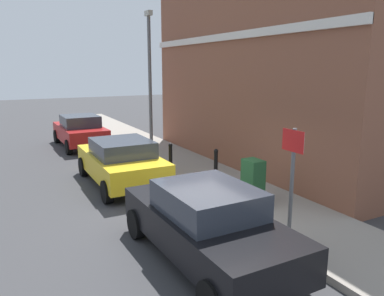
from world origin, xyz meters
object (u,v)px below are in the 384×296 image
at_px(lamppost, 150,75).
at_px(car_black, 207,223).
at_px(utility_cabinet, 253,183).
at_px(bollard_near_cabinet, 216,164).
at_px(car_yellow, 121,161).
at_px(car_red, 80,131).
at_px(street_sign, 292,167).
at_px(bollard_far_kerb, 171,158).

bearing_deg(lamppost, car_black, -105.65).
height_order(car_black, utility_cabinet, car_black).
bearing_deg(bollard_near_cabinet, lamppost, 89.45).
relative_size(utility_cabinet, lamppost, 0.20).
bearing_deg(lamppost, car_yellow, -123.37).
distance_m(car_red, street_sign, 12.25).
bearing_deg(utility_cabinet, car_black, -143.20).
bearing_deg(car_black, car_yellow, -1.38).
bearing_deg(bollard_far_kerb, car_black, -107.69).
height_order(street_sign, lamppost, lamppost).
bearing_deg(bollard_far_kerb, street_sign, -88.21).
bearing_deg(lamppost, car_red, 133.52).
height_order(bollard_near_cabinet, bollard_far_kerb, same).
relative_size(bollard_near_cabinet, lamppost, 0.18).
xyz_separation_m(car_black, street_sign, (1.86, -0.20, 0.90)).
distance_m(car_red, utility_cabinet, 10.33).
distance_m(car_red, lamppost, 4.42).
distance_m(utility_cabinet, lamppost, 7.90).
height_order(utility_cabinet, lamppost, lamppost).
bearing_deg(car_yellow, utility_cabinet, -146.01).
height_order(car_yellow, lamppost, lamppost).
bearing_deg(car_red, car_yellow, 178.27).
bearing_deg(car_black, bollard_far_kerb, -18.55).
height_order(car_red, bollard_far_kerb, car_red).
bearing_deg(car_yellow, car_black, 179.60).
bearing_deg(car_black, utility_cabinet, -54.06).
relative_size(car_black, car_yellow, 1.04).
xyz_separation_m(car_black, car_red, (0.11, 11.89, -0.01)).
bearing_deg(car_yellow, car_red, -0.46).
bearing_deg(car_red, bollard_near_cabinet, -164.35).
xyz_separation_m(car_red, utility_cabinet, (2.33, -10.06, -0.07)).
height_order(car_black, car_yellow, car_black).
bearing_deg(car_red, utility_cabinet, -168.10).
distance_m(car_black, bollard_far_kerb, 5.56).
bearing_deg(utility_cabinet, bollard_far_kerb, 102.33).
bearing_deg(car_black, lamppost, -16.51).
xyz_separation_m(street_sign, lamppost, (0.74, 9.48, 1.64)).
height_order(bollard_near_cabinet, street_sign, street_sign).
relative_size(bollard_near_cabinet, bollard_far_kerb, 1.00).
xyz_separation_m(car_yellow, lamppost, (2.55, 3.87, 2.55)).
bearing_deg(bollard_far_kerb, utility_cabinet, -77.67).
bearing_deg(utility_cabinet, car_yellow, 123.87).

